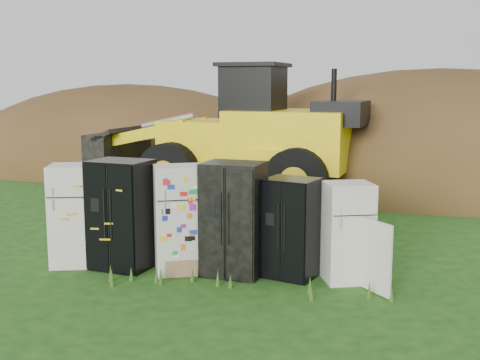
{
  "coord_description": "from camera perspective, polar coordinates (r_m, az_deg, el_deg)",
  "views": [
    {
      "loc": [
        2.44,
        -9.94,
        3.28
      ],
      "look_at": [
        0.15,
        2.0,
        1.33
      ],
      "focal_mm": 45.0,
      "sensor_mm": 36.0,
      "label": 1
    }
  ],
  "objects": [
    {
      "name": "ground",
      "position": [
        10.75,
        -2.82,
        -8.68
      ],
      "size": [
        120.0,
        120.0,
        0.0
      ],
      "primitive_type": "plane",
      "color": "#194813",
      "rests_on": "ground"
    },
    {
      "name": "fridge_leftmost",
      "position": [
        11.36,
        -15.46,
        -3.22
      ],
      "size": [
        1.0,
        0.98,
        1.84
      ],
      "primitive_type": null,
      "rotation": [
        0.0,
        0.0,
        0.28
      ],
      "color": "white",
      "rests_on": "ground"
    },
    {
      "name": "fridge_black_side",
      "position": [
        10.96,
        -11.15,
        -3.22
      ],
      "size": [
        1.15,
        0.98,
        1.95
      ],
      "primitive_type": null,
      "rotation": [
        0.0,
        0.0,
        -0.19
      ],
      "color": "black",
      "rests_on": "ground"
    },
    {
      "name": "fridge_sticker",
      "position": [
        10.6,
        -5.79,
        -3.71
      ],
      "size": [
        1.07,
        1.03,
        1.88
      ],
      "primitive_type": null,
      "rotation": [
        0.0,
        0.0,
        0.39
      ],
      "color": "silver",
      "rests_on": "ground"
    },
    {
      "name": "fridge_dark_mid",
      "position": [
        10.38,
        -0.61,
        -3.7
      ],
      "size": [
        1.11,
        0.95,
        1.96
      ],
      "primitive_type": null,
      "rotation": [
        0.0,
        0.0,
        -0.14
      ],
      "color": "black",
      "rests_on": "ground"
    },
    {
      "name": "fridge_black_right",
      "position": [
        10.31,
        4.87,
        -4.54
      ],
      "size": [
        1.04,
        0.95,
        1.71
      ],
      "primitive_type": null,
      "rotation": [
        0.0,
        0.0,
        -0.33
      ],
      "color": "black",
      "rests_on": "ground"
    },
    {
      "name": "fridge_open_door",
      "position": [
        10.23,
        10.17,
        -4.89
      ],
      "size": [
        0.94,
        0.9,
        1.67
      ],
      "primitive_type": null,
      "rotation": [
        0.0,
        0.0,
        0.32
      ],
      "color": "white",
      "rests_on": "ground"
    },
    {
      "name": "wheel_loader",
      "position": [
        17.39,
        -1.74,
        4.64
      ],
      "size": [
        8.38,
        4.45,
        3.86
      ],
      "primitive_type": null,
      "rotation": [
        0.0,
        0.0,
        -0.16
      ],
      "color": "yellow",
      "rests_on": "ground"
    },
    {
      "name": "dirt_mound_right",
      "position": [
        21.69,
        18.08,
        -0.05
      ],
      "size": [
        15.92,
        11.67,
        7.61
      ],
      "primitive_type": "ellipsoid",
      "color": "#433015",
      "rests_on": "ground"
    },
    {
      "name": "dirt_mound_left",
      "position": [
        25.51,
        -10.48,
        1.56
      ],
      "size": [
        14.29,
        10.72,
        6.55
      ],
      "primitive_type": "ellipsoid",
      "color": "#433015",
      "rests_on": "ground"
    },
    {
      "name": "dirt_mound_back",
      "position": [
        29.21,
        3.82,
        2.63
      ],
      "size": [
        16.87,
        11.25,
        5.54
      ],
      "primitive_type": "ellipsoid",
      "color": "#433015",
      "rests_on": "ground"
    }
  ]
}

